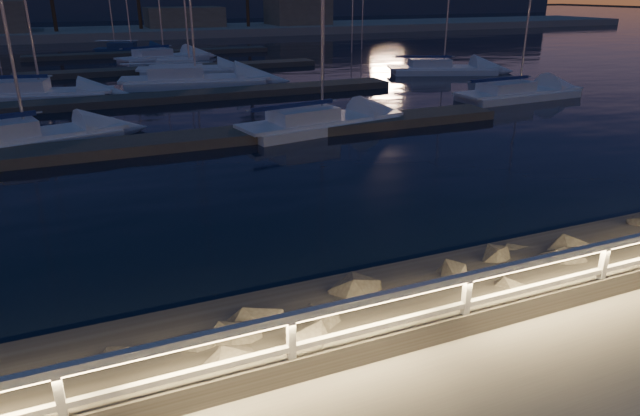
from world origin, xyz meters
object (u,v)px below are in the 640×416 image
Objects in this scene: sailboat_c at (318,121)px; sailboat_g at (192,79)px; sailboat_f at (37,93)px; sailboat_h at (516,92)px; sailboat_b at (21,138)px; sailboat_k at (162,57)px; sailboat_n at (130,49)px; guard_rail at (559,267)px; sailboat_j at (187,69)px; sailboat_l at (440,68)px.

sailboat_g reaches higher than sailboat_c.
sailboat_f is 0.98× the size of sailboat_h.
sailboat_b is at bearing 161.17° from sailboat_c.
sailboat_b is 27.92m from sailboat_k.
sailboat_h is 37.86m from sailboat_n.
sailboat_h is (13.23, 2.57, -0.01)m from sailboat_c.
sailboat_g is at bearing 39.17° from sailboat_b.
sailboat_n is (-1.73, 8.11, -0.02)m from sailboat_k.
sailboat_h reaches higher than sailboat_b.
sailboat_c is 14.46m from sailboat_g.
sailboat_j is at bearing 89.06° from guard_rail.
sailboat_n is (-2.19, 16.59, -0.02)m from sailboat_j.
sailboat_c is (2.44, 16.20, -0.96)m from guard_rail.
sailboat_j reaches higher than guard_rail.
guard_rail is 3.83× the size of sailboat_n.
sailboat_g is (-0.17, 30.43, -0.91)m from guard_rail.
sailboat_c is 0.98× the size of sailboat_h.
sailboat_c is 1.00× the size of sailboat_f.
guard_rail is 3.42× the size of sailboat_c.
sailboat_g is 1.19× the size of sailboat_h.
sailboat_k is (-2.31, 28.16, 0.01)m from sailboat_c.
sailboat_k is at bearing 89.84° from guard_rail.
sailboat_h reaches higher than sailboat_c.
guard_rail is 44.37m from sailboat_k.
sailboat_b is 1.10× the size of sailboat_n.
guard_rail is 16.42m from sailboat_c.
sailboat_b is 0.94× the size of sailboat_l.
sailboat_c is 36.49m from sailboat_n.
sailboat_j is (9.93, 17.79, -0.00)m from sailboat_b.
sailboat_f is at bearing 155.04° from sailboat_h.
sailboat_k is (0.30, 13.94, -0.05)m from sailboat_g.
sailboat_j is at bearing 46.64° from sailboat_b.
sailboat_g reaches higher than sailboat_j.
sailboat_b is at bearing 117.31° from guard_rail.
sailboat_j is (-15.08, 17.11, 0.03)m from sailboat_h.
sailboat_k is at bearing 85.00° from sailboat_c.
sailboat_j is 1.09× the size of sailboat_n.
sailboat_f is 24.66m from sailboat_n.
guard_rail is at bearing -108.26° from sailboat_c.
sailboat_g reaches higher than sailboat_l.
sailboat_j is at bearing 128.83° from sailboat_h.
sailboat_b is at bearing -114.98° from sailboat_g.
sailboat_k is at bearing 100.45° from sailboat_g.
sailboat_c is at bearing -23.31° from sailboat_b.
sailboat_g is 1.37× the size of sailboat_n.
sailboat_f is at bearing -131.86° from sailboat_j.
sailboat_k reaches higher than sailboat_h.
sailboat_b is 0.94× the size of sailboat_k.
sailboat_h is (15.66, 18.78, -0.97)m from guard_rail.
sailboat_h is 1.15× the size of sailboat_n.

